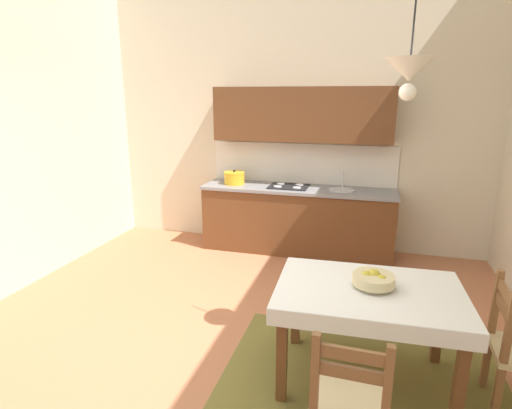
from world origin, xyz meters
TOP-DOWN VIEW (x-y plane):
  - ground_plane at (0.00, 0.00)m, footprint 5.81×6.39m
  - wall_back at (0.00, 2.95)m, footprint 5.81×0.12m
  - area_rug at (1.11, -0.02)m, footprint 2.10×1.60m
  - kitchen_cabinetry at (0.14, 2.62)m, footprint 2.58×0.63m
  - dining_table at (1.11, 0.08)m, footprint 1.36×0.95m
  - dining_chair_camera_side at (1.04, -0.74)m, footprint 0.43×0.43m
  - fruit_bowl at (1.13, 0.12)m, footprint 0.30×0.30m
  - pendant_lamp at (1.25, 0.14)m, footprint 0.32×0.32m

SIDE VIEW (x-z plane):
  - ground_plane at x=0.00m, z-range -0.10..0.00m
  - area_rug at x=1.11m, z-range 0.00..0.01m
  - dining_chair_camera_side at x=1.04m, z-range -0.02..0.91m
  - dining_table at x=1.11m, z-range 0.24..1.00m
  - fruit_bowl at x=1.13m, z-range 0.75..0.87m
  - kitchen_cabinetry at x=0.14m, z-range -0.24..1.96m
  - wall_back at x=0.00m, z-range 0.00..4.26m
  - pendant_lamp at x=1.25m, z-range 1.84..2.64m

